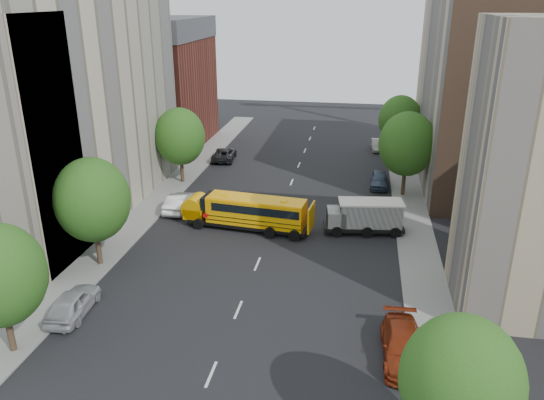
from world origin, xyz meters
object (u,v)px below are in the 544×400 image
(safari_truck, at_px, (365,216))
(parked_car_0, at_px, (73,303))
(street_tree_4, at_px, (407,144))
(parked_car_5, at_px, (377,145))
(street_tree_1, at_px, (92,200))
(parked_car_4, at_px, (379,180))
(street_tree_2, at_px, (180,137))
(parked_car_3, at_px, (403,346))
(parked_car_2, at_px, (224,154))
(street_tree_3, at_px, (461,382))
(school_bus, at_px, (247,211))
(parked_car_1, at_px, (180,202))
(street_tree_5, at_px, (400,120))

(safari_truck, relative_size, parked_car_0, 1.41)
(street_tree_4, bearing_deg, safari_truck, -111.19)
(parked_car_0, height_order, parked_car_5, parked_car_0)
(street_tree_1, relative_size, street_tree_4, 0.98)
(parked_car_4, bearing_deg, street_tree_1, -132.85)
(street_tree_2, bearing_deg, safari_truck, -26.51)
(safari_truck, xyz_separation_m, parked_car_0, (-17.04, -14.94, -0.64))
(street_tree_4, bearing_deg, parked_car_4, 135.47)
(street_tree_4, bearing_deg, parked_car_3, -93.20)
(parked_car_2, bearing_deg, parked_car_4, 155.10)
(street_tree_3, bearing_deg, street_tree_4, 90.00)
(parked_car_0, bearing_deg, parked_car_4, -128.86)
(safari_truck, height_order, parked_car_5, safari_truck)
(street_tree_4, bearing_deg, street_tree_3, -90.00)
(parked_car_0, bearing_deg, street_tree_3, 155.23)
(school_bus, bearing_deg, street_tree_3, -52.66)
(school_bus, distance_m, parked_car_0, 15.99)
(parked_car_2, distance_m, parked_car_3, 38.22)
(parked_car_3, bearing_deg, school_bus, 126.00)
(parked_car_1, relative_size, parked_car_2, 0.93)
(street_tree_3, xyz_separation_m, safari_truck, (-3.56, 22.81, -3.03))
(safari_truck, bearing_deg, parked_car_1, 165.44)
(school_bus, bearing_deg, parked_car_1, 163.87)
(street_tree_5, xyz_separation_m, school_bus, (-13.02, -22.07, -3.14))
(street_tree_4, bearing_deg, school_bus, -142.28)
(safari_truck, distance_m, parked_car_0, 22.67)
(street_tree_3, xyz_separation_m, street_tree_4, (0.00, 32.00, 0.62))
(street_tree_4, bearing_deg, street_tree_5, 90.00)
(street_tree_5, bearing_deg, parked_car_5, 119.69)
(street_tree_5, bearing_deg, street_tree_1, -126.25)
(school_bus, bearing_deg, street_tree_2, 138.33)
(street_tree_5, height_order, parked_car_3, street_tree_5)
(street_tree_3, height_order, parked_car_4, street_tree_3)
(parked_car_1, distance_m, parked_car_3, 25.59)
(street_tree_4, height_order, school_bus, street_tree_4)
(safari_truck, bearing_deg, school_bus, 177.64)
(street_tree_1, height_order, parked_car_4, street_tree_1)
(street_tree_5, bearing_deg, parked_car_1, -135.83)
(safari_truck, relative_size, parked_car_5, 1.65)
(street_tree_5, distance_m, parked_car_3, 37.25)
(parked_car_3, bearing_deg, safari_truck, 95.90)
(school_bus, height_order, parked_car_3, school_bus)
(street_tree_3, distance_m, parked_car_4, 34.44)
(street_tree_1, height_order, safari_truck, street_tree_1)
(street_tree_2, height_order, street_tree_4, street_tree_4)
(street_tree_3, xyz_separation_m, parked_car_3, (-1.40, 6.99, -3.68))
(street_tree_1, distance_m, street_tree_5, 37.20)
(parked_car_2, bearing_deg, street_tree_5, -175.07)
(school_bus, relative_size, parked_car_0, 2.18)
(street_tree_4, xyz_separation_m, parked_car_3, (-1.40, -25.01, -4.30))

